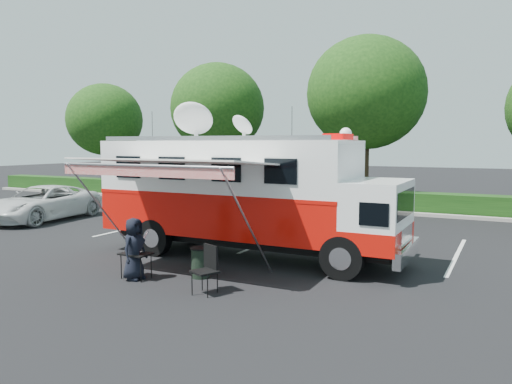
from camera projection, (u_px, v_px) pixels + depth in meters
ground_plane at (248, 257)px, 14.81m from camera, size 120.00×120.00×0.00m
back_border at (388, 111)px, 25.23m from camera, size 60.00×6.14×8.87m
stall_lines at (276, 238)px, 17.70m from camera, size 24.12×5.50×0.01m
command_truck at (246, 194)px, 14.66m from camera, size 9.19×2.53×4.42m
awning at (168, 164)px, 12.62m from camera, size 5.02×2.60×3.03m
white_suv at (43, 220)px, 21.89m from camera, size 3.04×5.64×1.50m
person at (135, 279)px, 12.39m from camera, size 0.52×0.77×1.55m
folding_table at (136, 255)px, 12.43m from camera, size 0.78×0.56×0.65m
folding_chair at (208, 265)px, 11.24m from camera, size 0.68×0.72×1.08m
trash_bin at (201, 262)px, 12.54m from camera, size 0.51×0.51×0.77m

